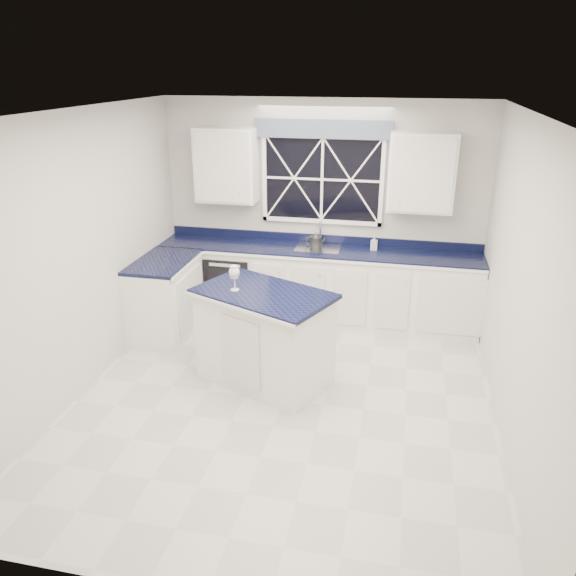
% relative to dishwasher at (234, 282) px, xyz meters
% --- Properties ---
extents(ground, '(4.50, 4.50, 0.00)m').
position_rel_dishwasher_xyz_m(ground, '(1.10, -1.95, -0.41)').
color(ground, silver).
rests_on(ground, ground).
extents(back_wall, '(4.00, 0.10, 2.70)m').
position_rel_dishwasher_xyz_m(back_wall, '(1.10, 0.30, 0.94)').
color(back_wall, beige).
rests_on(back_wall, ground).
extents(base_cabinets, '(3.99, 1.60, 0.90)m').
position_rel_dishwasher_xyz_m(base_cabinets, '(0.77, -0.17, 0.04)').
color(base_cabinets, white).
rests_on(base_cabinets, ground).
extents(countertop, '(3.98, 0.64, 0.04)m').
position_rel_dishwasher_xyz_m(countertop, '(1.10, 0.00, 0.51)').
color(countertop, black).
rests_on(countertop, base_cabinets).
extents(dishwasher, '(0.60, 0.58, 0.82)m').
position_rel_dishwasher_xyz_m(dishwasher, '(0.00, 0.00, 0.00)').
color(dishwasher, black).
rests_on(dishwasher, ground).
extents(window, '(1.65, 0.09, 1.26)m').
position_rel_dishwasher_xyz_m(window, '(1.10, 0.25, 1.42)').
color(window, black).
rests_on(window, ground).
extents(upper_cabinets, '(3.10, 0.34, 0.90)m').
position_rel_dishwasher_xyz_m(upper_cabinets, '(1.10, 0.13, 1.49)').
color(upper_cabinets, white).
rests_on(upper_cabinets, ground).
extents(faucet, '(0.05, 0.20, 0.30)m').
position_rel_dishwasher_xyz_m(faucet, '(1.10, 0.19, 0.69)').
color(faucet, silver).
rests_on(faucet, countertop).
extents(island, '(1.53, 1.26, 0.98)m').
position_rel_dishwasher_xyz_m(island, '(0.83, -1.60, 0.08)').
color(island, white).
rests_on(island, ground).
extents(rug, '(1.37, 0.90, 0.02)m').
position_rel_dishwasher_xyz_m(rug, '(0.76, -1.18, -0.40)').
color(rug, '#B8B9B4').
rests_on(rug, ground).
extents(kettle, '(0.25, 0.16, 0.18)m').
position_rel_dishwasher_xyz_m(kettle, '(1.06, 0.10, 0.61)').
color(kettle, '#292A2C').
rests_on(kettle, countertop).
extents(wine_glass, '(0.11, 0.11, 0.25)m').
position_rel_dishwasher_xyz_m(wine_glass, '(0.54, -1.61, 0.75)').
color(wine_glass, silver).
rests_on(wine_glass, island).
extents(soap_bottle, '(0.08, 0.08, 0.18)m').
position_rel_dishwasher_xyz_m(soap_bottle, '(1.78, 0.11, 0.62)').
color(soap_bottle, silver).
rests_on(soap_bottle, countertop).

